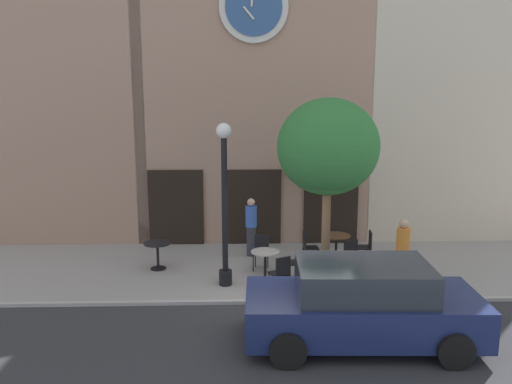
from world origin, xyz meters
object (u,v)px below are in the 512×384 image
(street_lamp, at_px, (225,205))
(cafe_table_rightmost, at_px, (265,260))
(cafe_chair_right_end, at_px, (300,260))
(cafe_chair_facing_street, at_px, (281,271))
(parked_car_navy, at_px, (362,304))
(street_tree, at_px, (328,148))
(cafe_chair_near_lamp, at_px, (261,249))
(cafe_chair_under_awning, at_px, (349,253))
(cafe_table_leftmost, at_px, (336,242))
(cafe_chair_near_tree, at_px, (308,245))
(cafe_chair_mid_row, at_px, (366,244))
(pedestrian_blue, at_px, (251,226))
(pedestrian_orange, at_px, (402,252))
(cafe_table_near_curb, at_px, (158,250))

(street_lamp, bearing_deg, cafe_table_rightmost, 14.34)
(cafe_chair_right_end, bearing_deg, cafe_table_rightmost, 178.55)
(cafe_chair_facing_street, relative_size, parked_car_navy, 0.21)
(street_lamp, bearing_deg, cafe_chair_right_end, 7.10)
(street_tree, xyz_separation_m, cafe_chair_near_lamp, (-1.44, 1.52, -2.85))
(cafe_chair_facing_street, bearing_deg, street_tree, 8.59)
(cafe_chair_under_awning, bearing_deg, cafe_table_leftmost, 102.26)
(cafe_chair_right_end, height_order, cafe_chair_near_tree, same)
(cafe_chair_near_tree, bearing_deg, cafe_chair_right_end, -106.63)
(cafe_table_rightmost, bearing_deg, parked_car_navy, -63.17)
(cafe_chair_facing_street, height_order, cafe_chair_mid_row, same)
(street_tree, bearing_deg, parked_car_navy, -84.07)
(cafe_chair_near_tree, height_order, pedestrian_blue, pedestrian_blue)
(cafe_chair_near_lamp, xyz_separation_m, pedestrian_orange, (3.32, -1.34, 0.33))
(cafe_chair_near_lamp, height_order, pedestrian_blue, pedestrian_blue)
(street_tree, height_order, cafe_table_near_curb, street_tree)
(street_lamp, height_order, cafe_chair_mid_row, street_lamp)
(cafe_table_near_curb, xyz_separation_m, pedestrian_orange, (6.05, -1.38, 0.35))
(cafe_table_near_curb, relative_size, pedestrian_orange, 0.43)
(cafe_table_leftmost, height_order, cafe_chair_mid_row, cafe_chair_mid_row)
(cafe_chair_mid_row, height_order, pedestrian_orange, pedestrian_orange)
(street_lamp, xyz_separation_m, cafe_chair_right_end, (1.83, 0.23, -1.46))
(cafe_chair_facing_street, xyz_separation_m, cafe_chair_mid_row, (2.49, 2.03, 0.00))
(street_tree, xyz_separation_m, cafe_chair_facing_street, (-1.05, -0.16, -2.85))
(pedestrian_blue, bearing_deg, cafe_chair_near_tree, -27.28)
(cafe_chair_right_end, xyz_separation_m, parked_car_navy, (0.79, -3.23, 0.23))
(cafe_chair_near_lamp, bearing_deg, street_tree, -46.59)
(street_tree, bearing_deg, cafe_chair_mid_row, 52.45)
(cafe_table_rightmost, height_order, cafe_chair_facing_street, cafe_chair_facing_street)
(cafe_table_leftmost, height_order, pedestrian_orange, pedestrian_orange)
(street_tree, bearing_deg, street_lamp, 170.16)
(street_tree, xyz_separation_m, cafe_chair_mid_row, (1.44, 1.87, -2.85))
(street_lamp, relative_size, cafe_chair_near_tree, 4.35)
(street_tree, distance_m, cafe_table_near_curb, 5.29)
(street_lamp, distance_m, cafe_table_rightmost, 1.77)
(street_lamp, relative_size, cafe_chair_mid_row, 4.35)
(pedestrian_blue, distance_m, pedestrian_orange, 4.32)
(street_tree, height_order, cafe_chair_under_awning, street_tree)
(cafe_chair_mid_row, relative_size, cafe_chair_near_lamp, 1.00)
(street_lamp, xyz_separation_m, cafe_table_near_curb, (-1.81, 1.16, -1.48))
(street_tree, distance_m, cafe_chair_right_end, 2.97)
(cafe_chair_under_awning, relative_size, cafe_chair_near_lamp, 1.00)
(cafe_chair_right_end, xyz_separation_m, cafe_chair_near_tree, (0.36, 1.21, 0.00))
(street_lamp, height_order, cafe_chair_under_awning, street_lamp)
(pedestrian_blue, bearing_deg, cafe_chair_near_lamp, -77.68)
(cafe_chair_facing_street, xyz_separation_m, pedestrian_blue, (-0.63, 2.78, 0.33))
(cafe_chair_under_awning, relative_size, cafe_chair_near_tree, 1.00)
(cafe_chair_mid_row, height_order, cafe_chair_near_lamp, same)
(cafe_chair_near_tree, bearing_deg, cafe_table_rightmost, -135.69)
(cafe_table_near_curb, height_order, cafe_chair_facing_street, cafe_chair_facing_street)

